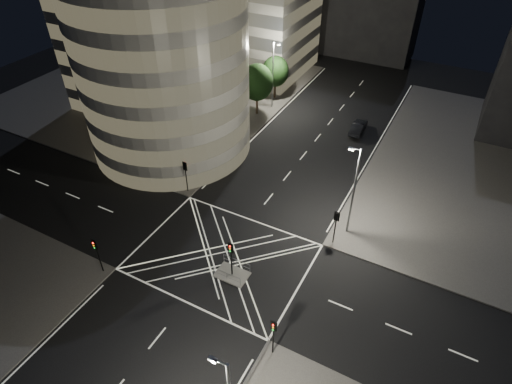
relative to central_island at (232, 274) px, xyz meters
The scene contains 22 objects.
ground 2.50m from the central_island, 143.13° to the left, with size 120.00×120.00×0.00m, color black.
sidewalk_far_left 42.11m from the central_island, 137.41° to the left, with size 42.00×42.00×0.15m, color #4B4946.
central_island is the anchor object (origin of this frame).
office_tower_curved 32.93m from the central_island, 138.33° to the left, with size 30.00×29.00×27.20m.
office_block_rear 50.90m from the central_island, 118.89° to the left, with size 24.00×16.00×22.00m, color gray.
building_far_end 60.46m from the central_island, 95.76° to the left, with size 18.00×8.00×18.00m, color black.
tree_a 16.83m from the central_island, 139.97° to the left, with size 4.37×4.37×6.55m.
tree_b 21.25m from the central_island, 127.15° to the left, with size 4.81×4.81×7.50m.
tree_c 26.10m from the central_island, 119.05° to the left, with size 3.63×3.63×6.33m.
tree_d 31.52m from the central_island, 113.68° to the left, with size 4.63×4.63×7.57m.
tree_e 36.96m from the central_island, 109.92° to the left, with size 4.11×4.11×6.68m.
traffic_signal_fl 13.91m from the central_island, 142.46° to the left, with size 0.55×0.22×4.00m.
traffic_signal_nl 12.36m from the central_island, 153.86° to the right, with size 0.55×0.22×4.00m.
traffic_signal_fr 11.10m from the central_island, 50.67° to the left, with size 0.55×0.22×4.00m.
traffic_signal_nr 9.08m from the central_island, 37.93° to the right, with size 0.55×0.22×4.00m.
traffic_signal_island 2.84m from the central_island, ahead, with size 0.55×0.22×4.00m.
street_lamp_left_near 18.52m from the central_island, 130.27° to the left, with size 1.25×0.25×10.00m.
street_lamp_left_far 33.95m from the central_island, 109.95° to the left, with size 1.25×0.25×10.00m.
street_lamp_right_far 13.98m from the central_island, 54.70° to the left, with size 1.25×0.25×10.00m.
railing_island_south 1.10m from the central_island, 90.00° to the right, with size 2.80×0.06×1.10m, color slate.
railing_island_north 1.10m from the central_island, 90.00° to the left, with size 2.80×0.06×1.10m, color slate.
sedan 30.65m from the central_island, 85.56° to the left, with size 1.60×4.58×1.51m, color black.
Camera 1 is at (16.24, -23.54, 30.70)m, focal length 30.00 mm.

